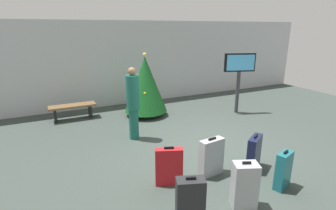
{
  "coord_description": "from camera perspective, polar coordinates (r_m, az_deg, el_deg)",
  "views": [
    {
      "loc": [
        -3.35,
        -4.81,
        2.86
      ],
      "look_at": [
        -0.51,
        1.07,
        0.9
      ],
      "focal_mm": 27.76,
      "sensor_mm": 36.0,
      "label": 1
    }
  ],
  "objects": [
    {
      "name": "back_wall",
      "position": [
        10.22,
        -6.48,
        9.25
      ],
      "size": [
        16.0,
        0.2,
        3.1
      ],
      "primitive_type": "cube",
      "color": "#B7BCC1",
      "rests_on": "ground_plane"
    },
    {
      "name": "suitcase_0",
      "position": [
        4.08,
        4.89,
        -20.6
      ],
      "size": [
        0.47,
        0.35,
        0.82
      ],
      "color": "#232326",
      "rests_on": "ground_plane"
    },
    {
      "name": "flight_info_kiosk",
      "position": [
        9.07,
        15.38,
        7.28
      ],
      "size": [
        1.03,
        0.41,
        2.04
      ],
      "color": "#333338",
      "rests_on": "ground_plane"
    },
    {
      "name": "traveller_0",
      "position": [
        6.73,
        -7.69,
        0.68
      ],
      "size": [
        0.36,
        0.36,
        1.91
      ],
      "color": "#19594C",
      "rests_on": "ground_plane"
    },
    {
      "name": "suitcase_5",
      "position": [
        5.75,
        18.37,
        -9.96
      ],
      "size": [
        0.53,
        0.41,
        0.76
      ],
      "color": "#141938",
      "rests_on": "ground_plane"
    },
    {
      "name": "suitcase_2",
      "position": [
        4.58,
        16.44,
        -16.62
      ],
      "size": [
        0.47,
        0.41,
        0.83
      ],
      "color": "#9EA0A5",
      "rests_on": "ground_plane"
    },
    {
      "name": "ground_plane",
      "position": [
        6.52,
        8.3,
        -9.49
      ],
      "size": [
        16.0,
        16.0,
        0.0
      ],
      "primitive_type": "plane",
      "color": "#38423D"
    },
    {
      "name": "waiting_bench",
      "position": [
        8.86,
        -20.21,
        -0.74
      ],
      "size": [
        1.43,
        0.44,
        0.48
      ],
      "color": "brown",
      "rests_on": "ground_plane"
    },
    {
      "name": "suitcase_3",
      "position": [
        4.97,
        0.21,
        -13.37
      ],
      "size": [
        0.53,
        0.33,
        0.77
      ],
      "color": "#B2191E",
      "rests_on": "ground_plane"
    },
    {
      "name": "suitcase_4",
      "position": [
        5.31,
        23.99,
        -12.98
      ],
      "size": [
        0.41,
        0.27,
        0.75
      ],
      "color": "#19606B",
      "rests_on": "ground_plane"
    },
    {
      "name": "holiday_tree",
      "position": [
        8.55,
        -4.98,
        4.55
      ],
      "size": [
        1.4,
        1.4,
        2.09
      ],
      "color": "#4C3319",
      "rests_on": "ground_plane"
    },
    {
      "name": "suitcase_1",
      "position": [
        5.33,
        9.49,
        -11.24
      ],
      "size": [
        0.53,
        0.25,
        0.8
      ],
      "color": "#9EA0A5",
      "rests_on": "ground_plane"
    }
  ]
}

